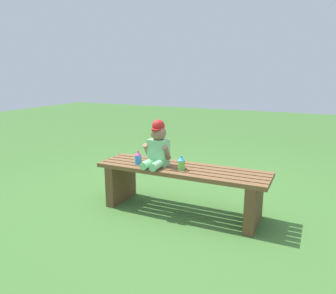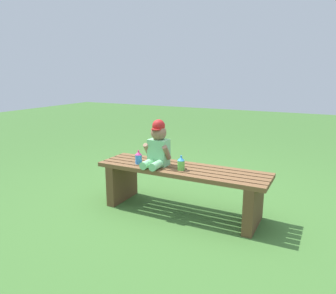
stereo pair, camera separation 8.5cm
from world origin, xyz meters
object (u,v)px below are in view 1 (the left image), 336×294
park_bench (182,182)px  sippy_cup_left (138,158)px  child_figure (157,146)px  sippy_cup_right (181,163)px

park_bench → sippy_cup_left: bearing=-170.1°
park_bench → child_figure: bearing=-170.6°
sippy_cup_left → sippy_cup_right: bearing=0.0°
child_figure → sippy_cup_left: 0.22m
park_bench → sippy_cup_right: sippy_cup_right is taller
child_figure → sippy_cup_left: child_figure is taller
park_bench → sippy_cup_right: (0.02, -0.07, 0.19)m
park_bench → sippy_cup_right: 0.20m
sippy_cup_left → sippy_cup_right: size_ratio=1.00×
child_figure → sippy_cup_left: bearing=-169.5°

